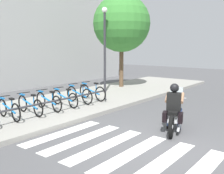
{
  "coord_description": "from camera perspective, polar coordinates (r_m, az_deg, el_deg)",
  "views": [
    {
      "loc": [
        -5.87,
        -3.3,
        2.51
      ],
      "look_at": [
        1.64,
        2.62,
        1.02
      ],
      "focal_mm": 42.39,
      "sensor_mm": 36.0,
      "label": 1
    }
  ],
  "objects": [
    {
      "name": "tree_near_rack",
      "position": [
        15.4,
        2.08,
        13.52
      ],
      "size": [
        3.24,
        3.24,
        5.4
      ],
      "color": "brown",
      "rests_on": "ground"
    },
    {
      "name": "crosswalk_stripe_1",
      "position": [
        6.07,
        10.76,
        -15.68
      ],
      "size": [
        2.8,
        0.4,
        0.01
      ],
      "primitive_type": "cube",
      "color": "white",
      "rests_on": "ground"
    },
    {
      "name": "crosswalk_stripe_5",
      "position": [
        7.94,
        -10.47,
        -9.69
      ],
      "size": [
        2.8,
        0.4,
        0.01
      ],
      "primitive_type": "cube",
      "color": "white",
      "rests_on": "ground"
    },
    {
      "name": "bike_rack",
      "position": [
        9.37,
        -13.37,
        -3.28
      ],
      "size": [
        6.16,
        0.07,
        0.49
      ],
      "color": "#333338",
      "rests_on": "sidewalk"
    },
    {
      "name": "bicycle_6",
      "position": [
        11.08,
        -7.09,
        -1.61
      ],
      "size": [
        0.48,
        1.66,
        0.79
      ],
      "color": "black",
      "rests_on": "sidewalk"
    },
    {
      "name": "crosswalk_stripe_0",
      "position": [
        5.78,
        18.13,
        -17.26
      ],
      "size": [
        2.8,
        0.4,
        0.01
      ],
      "primitive_type": "cube",
      "color": "white",
      "rests_on": "ground"
    },
    {
      "name": "bicycle_7",
      "position": [
        11.64,
        -4.31,
        -1.07
      ],
      "size": [
        0.48,
        1.69,
        0.79
      ],
      "color": "black",
      "rests_on": "sidewalk"
    },
    {
      "name": "crosswalk_stripe_2",
      "position": [
        6.44,
        4.24,
        -14.06
      ],
      "size": [
        2.8,
        0.4,
        0.01
      ],
      "primitive_type": "cube",
      "color": "white",
      "rests_on": "ground"
    },
    {
      "name": "motorcycle",
      "position": [
        8.16,
        13.22,
        -5.93
      ],
      "size": [
        2.0,
        0.94,
        1.22
      ],
      "color": "black",
      "rests_on": "ground"
    },
    {
      "name": "bicycle_5",
      "position": [
        10.55,
        -10.16,
        -2.34
      ],
      "size": [
        0.48,
        1.66,
        0.73
      ],
      "color": "black",
      "rests_on": "sidewalk"
    },
    {
      "name": "crosswalk_stripe_3",
      "position": [
        6.88,
        -1.42,
        -12.48
      ],
      "size": [
        2.8,
        0.4,
        0.01
      ],
      "primitive_type": "cube",
      "color": "white",
      "rests_on": "ground"
    },
    {
      "name": "street_lamp",
      "position": [
        13.54,
        -1.58,
        9.52
      ],
      "size": [
        0.28,
        0.28,
        4.42
      ],
      "color": "#2D2D33",
      "rests_on": "ground"
    },
    {
      "name": "bicycle_2",
      "position": [
        9.19,
        -21.36,
        -4.47
      ],
      "size": [
        0.48,
        1.56,
        0.73
      ],
      "color": "black",
      "rests_on": "sidewalk"
    },
    {
      "name": "bicycle_4",
      "position": [
        10.05,
        -13.55,
        -2.97
      ],
      "size": [
        0.48,
        1.67,
        0.74
      ],
      "color": "black",
      "rests_on": "sidewalk"
    },
    {
      "name": "crosswalk_stripe_4",
      "position": [
        7.39,
        -6.29,
        -11.02
      ],
      "size": [
        2.8,
        0.4,
        0.01
      ],
      "primitive_type": "cube",
      "color": "white",
      "rests_on": "ground"
    },
    {
      "name": "rider",
      "position": [
        8.0,
        13.24,
        -3.54
      ],
      "size": [
        0.74,
        0.68,
        1.44
      ],
      "color": "black",
      "rests_on": "ground"
    },
    {
      "name": "ground_plane",
      "position": [
        7.19,
        8.54,
        -11.68
      ],
      "size": [
        48.0,
        48.0,
        0.0
      ],
      "primitive_type": "plane",
      "color": "#4C4C4F"
    },
    {
      "name": "bicycle_3",
      "position": [
        9.6,
        -17.28,
        -3.7
      ],
      "size": [
        0.48,
        1.67,
        0.74
      ],
      "color": "black",
      "rests_on": "sidewalk"
    },
    {
      "name": "sidewalk",
      "position": [
        10.43,
        -15.97,
        -4.99
      ],
      "size": [
        24.0,
        4.4,
        0.15
      ],
      "primitive_type": "cube",
      "color": "gray",
      "rests_on": "ground"
    }
  ]
}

